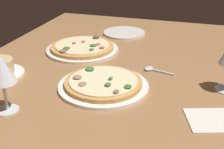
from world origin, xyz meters
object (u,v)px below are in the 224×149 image
at_px(pizza_main, 103,84).
at_px(spoon, 152,69).
at_px(wine_glass_far, 1,70).
at_px(paper_menu, 222,120).
at_px(pizza_side, 82,48).
at_px(side_plate, 124,33).

xyz_separation_m(pizza_main, spoon, (0.17, -0.12, -0.01)).
distance_m(wine_glass_far, paper_menu, 0.57).
bearing_deg(wine_glass_far, paper_menu, -77.42).
bearing_deg(pizza_side, pizza_main, -146.54).
bearing_deg(paper_menu, pizza_side, 37.94).
bearing_deg(spoon, pizza_main, 144.50).
distance_m(pizza_main, side_plate, 0.54).
xyz_separation_m(pizza_main, paper_menu, (-0.08, -0.35, -0.01)).
bearing_deg(pizza_main, wine_glass_far, 135.39).
height_order(pizza_side, paper_menu, pizza_side).
distance_m(wine_glass_far, side_plate, 0.76).
bearing_deg(pizza_side, spoon, -109.19).
bearing_deg(pizza_side, paper_menu, -123.97).
bearing_deg(wine_glass_far, pizza_main, -44.61).
xyz_separation_m(pizza_side, side_plate, (0.26, -0.10, -0.01)).
relative_size(side_plate, paper_menu, 1.09).
xyz_separation_m(pizza_main, pizza_side, (0.27, 0.18, 0.00)).
height_order(wine_glass_far, spoon, wine_glass_far).
distance_m(pizza_side, side_plate, 0.28).
bearing_deg(spoon, paper_menu, -137.94).
relative_size(pizza_side, spoon, 2.62).
xyz_separation_m(paper_menu, spoon, (0.25, 0.23, 0.00)).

